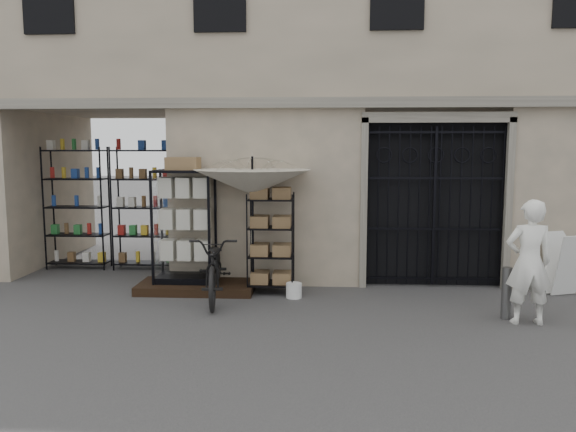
# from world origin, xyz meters

# --- Properties ---
(ground) EXTENTS (80.00, 80.00, 0.00)m
(ground) POSITION_xyz_m (0.00, 0.00, 0.00)
(ground) COLOR black
(ground) RESTS_ON ground
(main_building) EXTENTS (14.00, 4.00, 9.00)m
(main_building) POSITION_xyz_m (0.00, 4.00, 4.50)
(main_building) COLOR tan
(main_building) RESTS_ON ground
(shop_recess) EXTENTS (3.00, 1.70, 3.00)m
(shop_recess) POSITION_xyz_m (-4.50, 2.80, 1.50)
(shop_recess) COLOR black
(shop_recess) RESTS_ON ground
(shop_shelving) EXTENTS (2.70, 0.50, 2.50)m
(shop_shelving) POSITION_xyz_m (-4.55, 3.30, 1.25)
(shop_shelving) COLOR black
(shop_shelving) RESTS_ON ground
(iron_gate) EXTENTS (2.50, 0.21, 3.00)m
(iron_gate) POSITION_xyz_m (1.75, 2.28, 1.50)
(iron_gate) COLOR black
(iron_gate) RESTS_ON ground
(step_platform) EXTENTS (2.00, 0.90, 0.15)m
(step_platform) POSITION_xyz_m (-2.40, 1.55, 0.07)
(step_platform) COLOR black
(step_platform) RESTS_ON ground
(display_cabinet) EXTENTS (1.11, 0.86, 2.12)m
(display_cabinet) POSITION_xyz_m (-2.62, 1.65, 1.03)
(display_cabinet) COLOR black
(display_cabinet) RESTS_ON step_platform
(wire_rack) EXTENTS (0.88, 0.75, 1.72)m
(wire_rack) POSITION_xyz_m (-1.10, 1.54, 0.84)
(wire_rack) COLOR black
(wire_rack) RESTS_ON ground
(market_umbrella) EXTENTS (1.90, 1.93, 2.81)m
(market_umbrella) POSITION_xyz_m (-1.41, 1.51, 2.02)
(market_umbrella) COLOR black
(market_umbrella) RESTS_ON ground
(white_bucket) EXTENTS (0.31, 0.31, 0.25)m
(white_bucket) POSITION_xyz_m (-0.69, 1.23, 0.12)
(white_bucket) COLOR silver
(white_bucket) RESTS_ON ground
(bicycle) EXTENTS (0.86, 1.18, 2.09)m
(bicycle) POSITION_xyz_m (-1.96, 1.03, 0.00)
(bicycle) COLOR black
(bicycle) RESTS_ON ground
(steel_bollard) EXTENTS (0.16, 0.16, 0.76)m
(steel_bollard) POSITION_xyz_m (2.45, 0.25, 0.38)
(steel_bollard) COLOR #5C5D5D
(steel_bollard) RESTS_ON ground
(shopkeeper) EXTENTS (0.68, 1.79, 0.42)m
(shopkeeper) POSITION_xyz_m (2.67, 0.05, 0.00)
(shopkeeper) COLOR white
(shopkeeper) RESTS_ON ground
(easel_sign) EXTENTS (0.65, 0.69, 1.04)m
(easel_sign) POSITION_xyz_m (3.84, 1.69, 0.54)
(easel_sign) COLOR silver
(easel_sign) RESTS_ON ground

